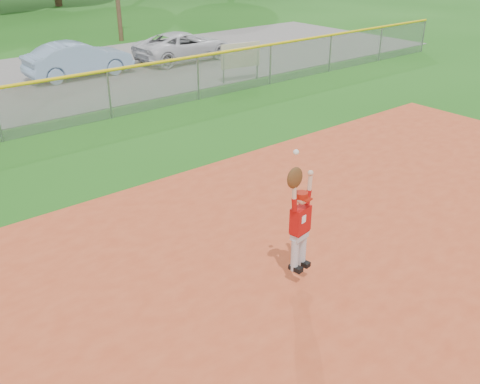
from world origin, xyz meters
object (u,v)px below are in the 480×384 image
car_blue (79,59)px  car_white_b (184,46)px  ballplayer (299,219)px  sponsor_sign (241,56)px

car_blue → car_white_b: size_ratio=0.92×
car_white_b → ballplayer: ballplayer is taller
car_white_b → sponsor_sign: 4.55m
car_blue → ballplayer: size_ratio=1.97×
car_white_b → ballplayer: (-8.14, -15.46, 0.54)m
car_blue → car_white_b: (4.95, -0.08, -0.06)m
sponsor_sign → car_white_b: bearing=84.9°
sponsor_sign → car_blue: bearing=134.7°
car_blue → ballplayer: (-3.18, -15.54, 0.49)m
car_white_b → ballplayer: size_ratio=2.15×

